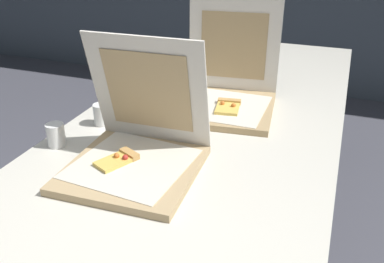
% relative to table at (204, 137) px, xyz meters
% --- Properties ---
extents(table, '(0.88, 2.28, 0.72)m').
position_rel_table_xyz_m(table, '(0.00, 0.00, 0.00)').
color(table, silver).
rests_on(table, ground).
extents(pizza_box_front, '(0.36, 0.36, 0.36)m').
position_rel_table_xyz_m(pizza_box_front, '(-0.09, -0.32, 0.10)').
color(pizza_box_front, tan).
rests_on(pizza_box_front, table).
extents(pizza_box_middle, '(0.38, 0.40, 0.36)m').
position_rel_table_xyz_m(pizza_box_middle, '(0.03, 0.17, 0.10)').
color(pizza_box_middle, tan).
rests_on(pizza_box_middle, table).
extents(cup_white_mid, '(0.05, 0.05, 0.07)m').
position_rel_table_xyz_m(cup_white_mid, '(-0.26, 0.09, 0.08)').
color(cup_white_mid, white).
rests_on(cup_white_mid, table).
extents(cup_white_near_left, '(0.05, 0.05, 0.07)m').
position_rel_table_xyz_m(cup_white_near_left, '(-0.37, -0.29, 0.08)').
color(cup_white_near_left, white).
rests_on(cup_white_near_left, table).
extents(cup_white_near_center, '(0.05, 0.05, 0.07)m').
position_rel_table_xyz_m(cup_white_near_center, '(-0.32, -0.11, 0.08)').
color(cup_white_near_center, white).
rests_on(cup_white_near_center, table).
extents(cup_white_far, '(0.05, 0.05, 0.07)m').
position_rel_table_xyz_m(cup_white_far, '(-0.19, 0.40, 0.08)').
color(cup_white_far, white).
rests_on(cup_white_far, table).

